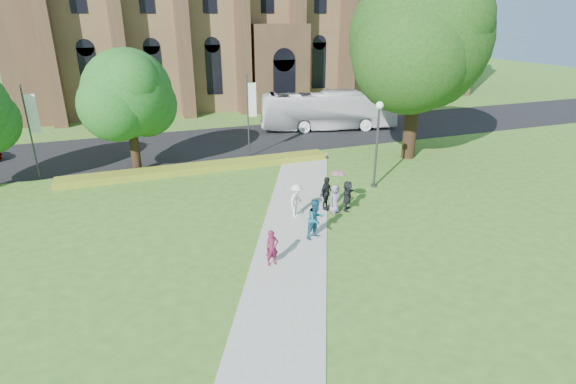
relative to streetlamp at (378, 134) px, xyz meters
name	(u,v)px	position (x,y,z in m)	size (l,w,h in m)	color
ground	(300,258)	(-7.50, -6.50, -3.30)	(160.00, 160.00, 0.00)	#3C641E
road	(210,143)	(-7.50, 13.50, -3.29)	(160.00, 10.00, 0.02)	black
footpath	(291,247)	(-7.50, -5.50, -3.28)	(3.20, 30.00, 0.04)	#B2B2A8
flower_hedge	(200,168)	(-9.50, 6.70, -3.07)	(18.00, 1.40, 0.45)	gold
streetlamp	(378,134)	(0.00, 0.00, 0.00)	(0.44, 0.44, 5.24)	#38383D
large_tree	(419,39)	(5.50, 4.50, 5.07)	(9.60, 9.60, 13.20)	#332114
street_tree_1	(128,94)	(-13.50, 8.00, 1.93)	(5.60, 5.60, 8.05)	#332114
banner_pole_0	(249,111)	(-5.39, 8.70, 0.09)	(0.70, 0.10, 6.00)	#38383D
banner_pole_1	(31,127)	(-19.39, 8.70, 0.09)	(0.70, 0.10, 6.00)	#38383D
tour_coach	(328,110)	(3.65, 14.58, -1.56)	(2.88, 12.31, 3.43)	white
pedestrian_0	(272,248)	(-8.82, -6.69, -2.47)	(0.57, 0.38, 1.57)	maroon
pedestrian_1	(316,219)	(-6.13, -5.08, -2.29)	(0.94, 0.73, 1.93)	navy
pedestrian_2	(296,201)	(-6.10, -2.49, -2.37)	(1.14, 0.66, 1.77)	white
pedestrian_3	(326,193)	(-4.26, -2.16, -2.34)	(1.07, 0.45, 1.83)	black
pedestrian_4	(335,199)	(-4.01, -2.74, -2.48)	(0.76, 0.49, 1.55)	slate
pedestrian_5	(347,196)	(-3.22, -2.65, -2.43)	(1.53, 0.49, 1.65)	black
parasol	(338,178)	(-3.83, -2.64, -1.36)	(0.78, 0.78, 0.68)	#E7A3B6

